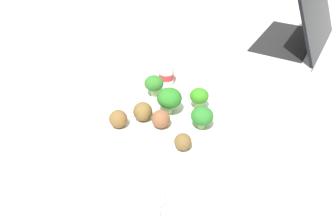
# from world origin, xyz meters

# --- Properties ---
(ground_plane) EXTENTS (4.00, 4.00, 0.00)m
(ground_plane) POSITION_xyz_m (0.00, 0.00, 0.00)
(ground_plane) COLOR #B2B2AD
(plate) EXTENTS (0.28, 0.28, 0.02)m
(plate) POSITION_xyz_m (0.00, 0.00, 0.01)
(plate) COLOR white
(plate) RESTS_ON ground_plane
(broccoli_floret_front_right) EXTENTS (0.04, 0.04, 0.05)m
(broccoli_floret_front_right) POSITION_xyz_m (0.09, 0.04, 0.05)
(broccoli_floret_front_right) COLOR #A2CC83
(broccoli_floret_front_right) RESTS_ON plate
(broccoli_floret_center) EXTENTS (0.04, 0.04, 0.05)m
(broccoli_floret_center) POSITION_xyz_m (0.05, -0.06, 0.05)
(broccoli_floret_center) COLOR #AACA76
(broccoli_floret_center) RESTS_ON plate
(broccoli_floret_mid_left) EXTENTS (0.05, 0.05, 0.05)m
(broccoli_floret_mid_left) POSITION_xyz_m (-0.02, -0.07, 0.05)
(broccoli_floret_mid_left) COLOR #94C16E
(broccoli_floret_mid_left) RESTS_ON plate
(broccoli_floret_near_rim) EXTENTS (0.05, 0.05, 0.06)m
(broccoli_floret_near_rim) POSITION_xyz_m (0.03, -0.00, 0.05)
(broccoli_floret_near_rim) COLOR #94BE7C
(broccoli_floret_near_rim) RESTS_ON plate
(meatball_mid_right) EXTENTS (0.04, 0.04, 0.04)m
(meatball_mid_right) POSITION_xyz_m (-0.01, 0.05, 0.04)
(meatball_mid_right) COLOR brown
(meatball_mid_right) RESTS_ON plate
(meatball_front_left) EXTENTS (0.04, 0.04, 0.04)m
(meatball_front_left) POSITION_xyz_m (-0.03, 0.01, 0.04)
(meatball_front_left) COLOR brown
(meatball_front_left) RESTS_ON plate
(meatball_center) EXTENTS (0.04, 0.04, 0.04)m
(meatball_center) POSITION_xyz_m (-0.04, 0.10, 0.04)
(meatball_center) COLOR brown
(meatball_center) RESTS_ON plate
(meatball_back_left) EXTENTS (0.03, 0.03, 0.03)m
(meatball_back_left) POSITION_xyz_m (-0.09, -0.04, 0.03)
(meatball_back_left) COLOR brown
(meatball_back_left) RESTS_ON plate
(napkin) EXTENTS (0.18, 0.13, 0.01)m
(napkin) POSITION_xyz_m (-0.25, -0.03, 0.00)
(napkin) COLOR white
(napkin) RESTS_ON ground_plane
(fork) EXTENTS (0.12, 0.02, 0.01)m
(fork) POSITION_xyz_m (-0.25, -0.01, 0.01)
(fork) COLOR silver
(fork) RESTS_ON napkin
(knife) EXTENTS (0.15, 0.03, 0.01)m
(knife) POSITION_xyz_m (-0.25, -0.05, 0.01)
(knife) COLOR white
(knife) RESTS_ON napkin
(yogurt_bottle) EXTENTS (0.04, 0.04, 0.07)m
(yogurt_bottle) POSITION_xyz_m (0.18, 0.03, 0.03)
(yogurt_bottle) COLOR white
(yogurt_bottle) RESTS_ON ground_plane
(laptop) EXTENTS (0.38, 0.33, 0.20)m
(laptop) POSITION_xyz_m (0.46, -0.34, 0.04)
(laptop) COLOR silver
(laptop) RESTS_ON ground_plane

